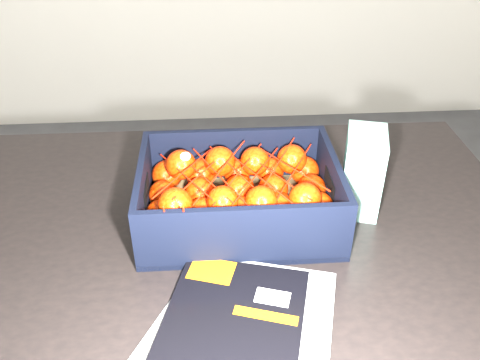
{
  "coord_description": "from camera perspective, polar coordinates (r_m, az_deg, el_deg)",
  "views": [
    {
      "loc": [
        0.09,
        -0.96,
        1.38
      ],
      "look_at": [
        0.14,
        -0.2,
        0.86
      ],
      "focal_mm": 38.31,
      "sensor_mm": 36.0,
      "label": 1
    }
  ],
  "objects": [
    {
      "name": "table",
      "position": [
        1.06,
        -1.55,
        -9.26
      ],
      "size": [
        1.2,
        0.8,
        0.75
      ],
      "color": "black",
      "rests_on": "ground"
    },
    {
      "name": "clementine_heap",
      "position": [
        0.98,
        0.01,
        -1.62
      ],
      "size": [
        0.36,
        0.26,
        0.11
      ],
      "color": "red",
      "rests_on": "produce_crate"
    },
    {
      "name": "produce_crate",
      "position": [
        0.99,
        -0.12,
        -2.41
      ],
      "size": [
        0.37,
        0.28,
        0.12
      ],
      "color": "olive",
      "rests_on": "table"
    },
    {
      "name": "magazine_stack",
      "position": [
        0.8,
        -0.19,
        -16.36
      ],
      "size": [
        0.35,
        0.34,
        0.02
      ],
      "color": "silver",
      "rests_on": "table"
    },
    {
      "name": "retail_carton",
      "position": [
        1.03,
        13.49,
        0.9
      ],
      "size": [
        0.1,
        0.13,
        0.17
      ],
      "primitive_type": "cube",
      "rotation": [
        0.0,
        0.0,
        -0.27
      ],
      "color": "silver",
      "rests_on": "table"
    },
    {
      "name": "mesh_net",
      "position": [
        0.95,
        -0.6,
        0.42
      ],
      "size": [
        0.31,
        0.25,
        0.09
      ],
      "color": "red",
      "rests_on": "clementine_heap"
    }
  ]
}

